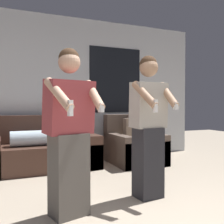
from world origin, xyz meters
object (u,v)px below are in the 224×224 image
object	(u,v)px
couch	(42,150)
armchair	(134,146)
person_right	(149,125)
person_left	(69,133)

from	to	relation	value
couch	armchair	distance (m)	1.62
couch	armchair	world-z (taller)	couch
armchair	person_right	size ratio (longest dim) A/B	0.59
couch	person_left	distance (m)	2.05
person_left	person_right	distance (m)	0.96
armchair	person_left	world-z (taller)	person_left
person_right	armchair	bearing A→B (deg)	67.30
couch	armchair	bearing A→B (deg)	-7.37
person_left	armchair	bearing A→B (deg)	47.56
couch	person_left	xyz separation A→B (m)	(-0.03, -2.00, 0.48)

